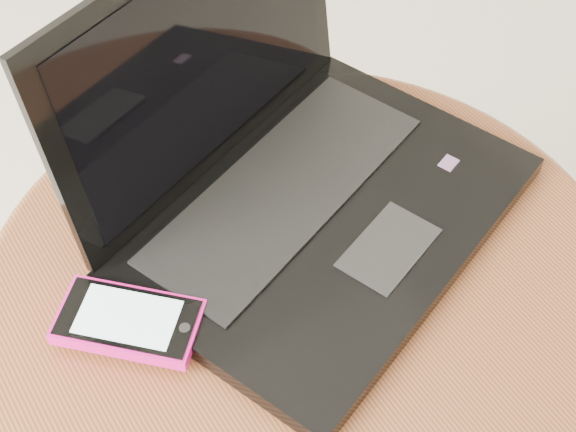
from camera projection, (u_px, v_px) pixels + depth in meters
table at (306, 345)px, 0.90m from camera, size 0.65×0.65×0.51m
laptop at (292, 175)px, 0.85m from camera, size 0.48×0.43×0.26m
phone_black at (158, 314)px, 0.79m from camera, size 0.13×0.13×0.01m
phone_pink at (129, 321)px, 0.77m from camera, size 0.14×0.14×0.02m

